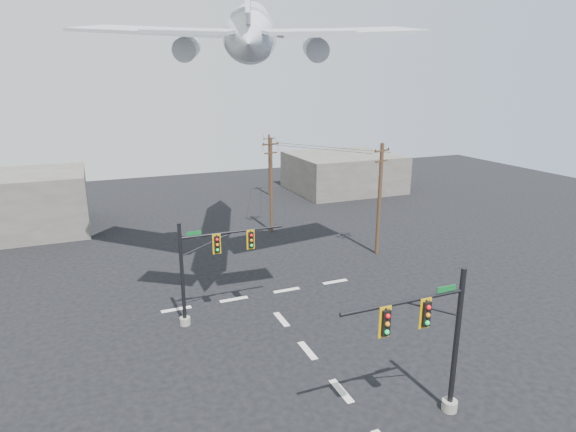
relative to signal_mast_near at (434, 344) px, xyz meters
name	(u,v)px	position (x,y,z in m)	size (l,w,h in m)	color
ground	(341,391)	(-2.69, 3.22, -3.77)	(120.00, 120.00, 0.00)	black
lane_markings	(298,339)	(-2.69, 8.56, -3.76)	(14.00, 21.20, 0.01)	beige
signal_mast_near	(434,344)	(0.00, 0.00, 0.00)	(6.30, 0.78, 7.08)	gray
signal_mast_far	(206,268)	(-7.08, 12.88, -0.17)	(6.91, 0.73, 6.66)	gray
utility_pole_a	(380,197)	(9.62, 19.32, 1.34)	(1.88, 0.80, 9.78)	#49311F
utility_pole_b	(271,183)	(3.32, 29.01, 1.18)	(1.88, 0.64, 9.48)	#49311F
utility_pole_c	(269,164)	(8.74, 44.17, 0.43)	(1.64, 0.40, 8.04)	#49311F
power_lines	(289,144)	(6.21, 31.40, 4.68)	(8.05, 24.86, 0.84)	black
airliner	(251,27)	(-1.81, 18.84, 14.55)	(23.52, 25.46, 6.90)	silver
building_right	(343,172)	(19.31, 43.22, -1.27)	(14.00, 12.00, 5.00)	#6A655D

